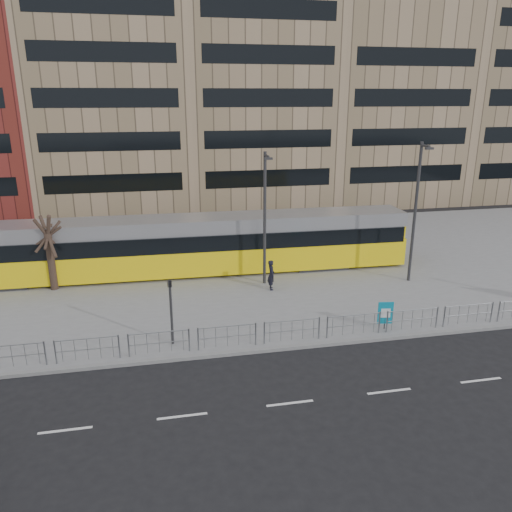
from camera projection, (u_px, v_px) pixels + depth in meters
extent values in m
plane|color=black|center=(309.00, 348.00, 22.77)|extent=(120.00, 120.00, 0.00)
cube|color=gray|center=(257.00, 264.00, 33.94)|extent=(64.00, 24.00, 0.15)
cube|color=gray|center=(309.00, 346.00, 22.79)|extent=(64.00, 0.25, 0.17)
cube|color=#998063|center=(113.00, 95.00, 49.23)|extent=(14.00, 16.00, 22.00)
cube|color=#998063|center=(252.00, 85.00, 51.57)|extent=(14.00, 16.00, 24.00)
cube|color=#998063|center=(378.00, 100.00, 54.66)|extent=(14.00, 16.00, 21.00)
cube|color=#998063|center=(492.00, 91.00, 57.00)|extent=(14.00, 16.00, 23.00)
cylinder|color=gray|center=(348.00, 316.00, 23.24)|extent=(32.00, 0.05, 0.05)
cylinder|color=gray|center=(347.00, 325.00, 23.40)|extent=(32.00, 0.04, 0.04)
cube|color=white|center=(365.00, 394.00, 19.22)|extent=(62.00, 0.12, 0.01)
cube|color=yellow|center=(168.00, 258.00, 31.50)|extent=(30.79, 3.50, 1.76)
cube|color=black|center=(167.00, 240.00, 31.13)|extent=(30.35, 3.53, 0.99)
cube|color=#B2B2B7|center=(166.00, 225.00, 30.85)|extent=(30.79, 3.27, 0.88)
cube|color=yellow|center=(387.00, 236.00, 33.79)|extent=(1.36, 2.50, 2.85)
cylinder|color=#2D2D30|center=(168.00, 246.00, 31.25)|extent=(2.67, 2.67, 3.29)
cube|color=#2D2D30|center=(318.00, 261.00, 33.42)|extent=(3.35, 2.83, 0.55)
cube|color=#2D2D30|center=(3.00, 279.00, 30.05)|extent=(3.35, 2.83, 0.55)
cylinder|color=#2D2D30|center=(385.00, 322.00, 24.19)|extent=(0.06, 0.06, 0.75)
cube|color=#0B82A5|center=(385.00, 313.00, 24.05)|extent=(0.74, 0.17, 1.12)
cube|color=white|center=(386.00, 313.00, 24.02)|extent=(0.46, 0.08, 0.47)
imported|color=black|center=(271.00, 275.00, 29.00)|extent=(0.47, 0.68, 1.78)
cylinder|color=#2D2D30|center=(171.00, 313.00, 22.39)|extent=(0.12, 0.12, 3.00)
imported|color=#2D2D30|center=(170.00, 291.00, 22.06)|extent=(0.23, 0.25, 1.00)
cylinder|color=#2D2D30|center=(265.00, 220.00, 29.06)|extent=(0.18, 0.18, 7.86)
cylinder|color=#2D2D30|center=(267.00, 156.00, 27.54)|extent=(0.14, 0.90, 0.14)
cube|color=#2D2D30|center=(268.00, 159.00, 27.15)|extent=(0.45, 0.20, 0.12)
cylinder|color=#2D2D30|center=(415.00, 214.00, 29.41)|extent=(0.18, 0.18, 8.36)
cylinder|color=#2D2D30|center=(425.00, 146.00, 27.81)|extent=(0.14, 0.90, 0.14)
cube|color=#2D2D30|center=(429.00, 148.00, 27.43)|extent=(0.45, 0.20, 0.12)
cylinder|color=#2F231A|center=(51.00, 262.00, 28.77)|extent=(0.44, 0.44, 3.40)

